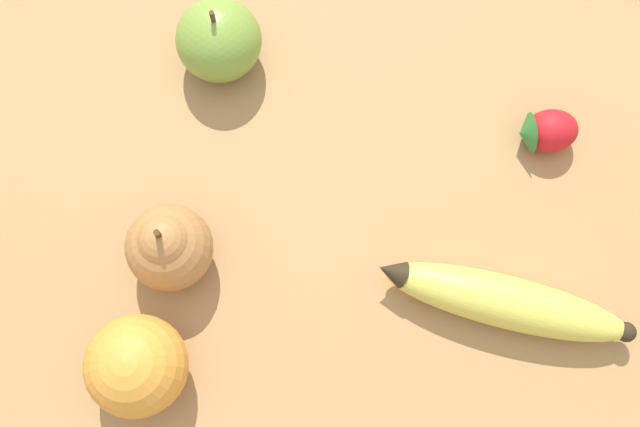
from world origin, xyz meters
name	(u,v)px	position (x,y,z in m)	size (l,w,h in m)	color
ground_plane	(391,249)	(0.00, 0.00, 0.00)	(3.00, 3.00, 0.00)	#A87A47
banana	(504,301)	(0.01, -0.10, 0.02)	(0.11, 0.21, 0.04)	#DBCC4C
orange	(137,366)	(-0.20, 0.12, 0.04)	(0.08, 0.08, 0.08)	orange
pear	(169,247)	(-0.11, 0.15, 0.04)	(0.07, 0.07, 0.09)	#B2753D
strawberry	(547,131)	(0.16, -0.06, 0.02)	(0.06, 0.06, 0.04)	red
apple	(219,40)	(0.07, 0.23, 0.03)	(0.08, 0.08, 0.08)	olive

